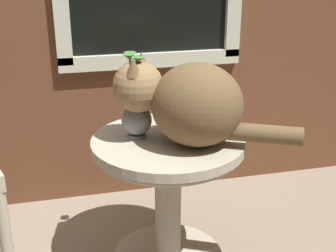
# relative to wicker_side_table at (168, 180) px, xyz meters

# --- Properties ---
(wicker_side_table) EXTENTS (0.57, 0.57, 0.55)m
(wicker_side_table) POSITION_rel_wicker_side_table_xyz_m (0.00, 0.00, 0.00)
(wicker_side_table) COLOR #B2A893
(wicker_side_table) RESTS_ON ground_plane
(cat) EXTENTS (0.62, 0.41, 0.31)m
(cat) POSITION_rel_wicker_side_table_xyz_m (0.06, -0.06, 0.33)
(cat) COLOR brown
(cat) RESTS_ON wicker_side_table
(pewter_vase_with_ivy) EXTENTS (0.11, 0.14, 0.31)m
(pewter_vase_with_ivy) POSITION_rel_wicker_side_table_xyz_m (-0.11, 0.04, 0.27)
(pewter_vase_with_ivy) COLOR gray
(pewter_vase_with_ivy) RESTS_ON wicker_side_table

